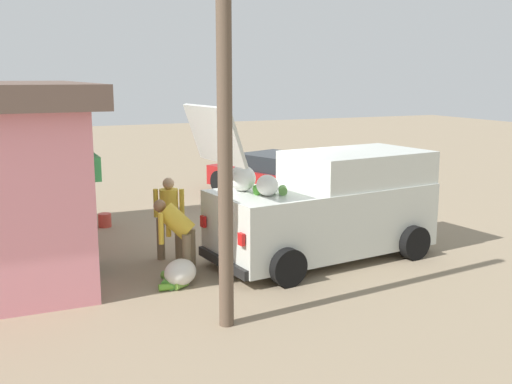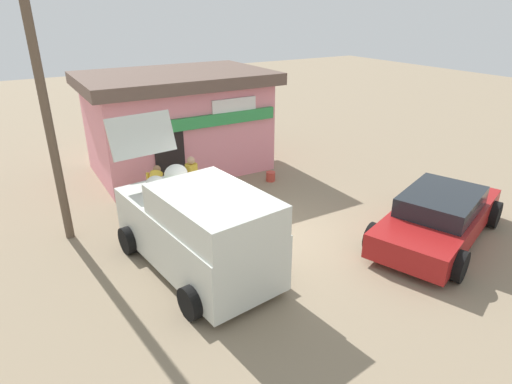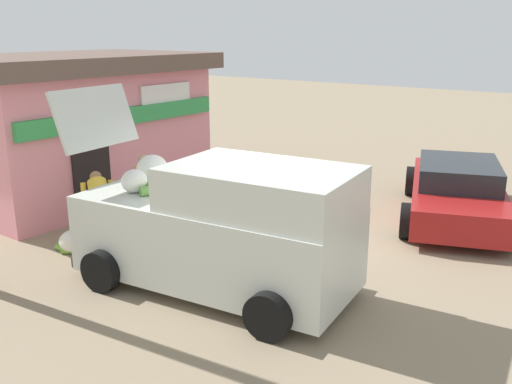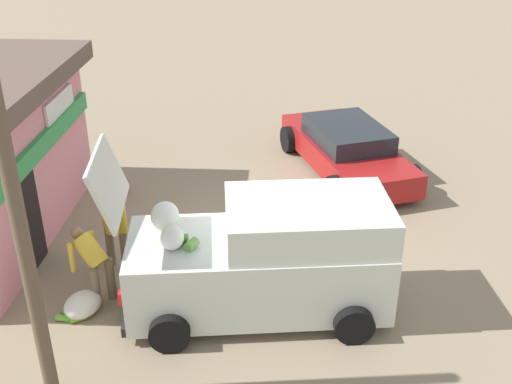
% 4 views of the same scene
% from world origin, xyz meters
% --- Properties ---
extents(ground_plane, '(60.00, 60.00, 0.00)m').
position_xyz_m(ground_plane, '(0.00, 0.00, 0.00)').
color(ground_plane, gray).
extents(delivery_van, '(2.52, 4.68, 2.91)m').
position_xyz_m(delivery_van, '(-2.00, -0.54, 0.98)').
color(delivery_van, silver).
rests_on(delivery_van, ground_plane).
extents(parked_sedan, '(4.81, 3.26, 1.20)m').
position_xyz_m(parked_sedan, '(3.49, -2.27, 0.58)').
color(parked_sedan, maroon).
rests_on(parked_sedan, ground_plane).
extents(vendor_standing, '(0.45, 0.52, 1.54)m').
position_xyz_m(vendor_standing, '(-0.94, 2.23, 0.89)').
color(vendor_standing, '#726047').
rests_on(vendor_standing, ground_plane).
extents(customer_bending, '(0.68, 0.72, 1.33)m').
position_xyz_m(customer_bending, '(-1.92, 2.36, 0.81)').
color(customer_bending, '#726047').
rests_on(customer_bending, ground_plane).
extents(unloaded_banana_pile, '(0.88, 0.81, 0.43)m').
position_xyz_m(unloaded_banana_pile, '(-2.37, 2.49, 0.19)').
color(unloaded_banana_pile, silver).
rests_on(unloaded_banana_pile, ground_plane).
extents(paint_bucket, '(0.29, 0.29, 0.30)m').
position_xyz_m(paint_bucket, '(2.04, 2.91, 0.15)').
color(paint_bucket, '#BF3F33').
rests_on(paint_bucket, ground_plane).
extents(utility_pole, '(0.20, 0.20, 5.39)m').
position_xyz_m(utility_pole, '(-4.17, 2.36, 2.69)').
color(utility_pole, brown).
rests_on(utility_pole, ground_plane).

